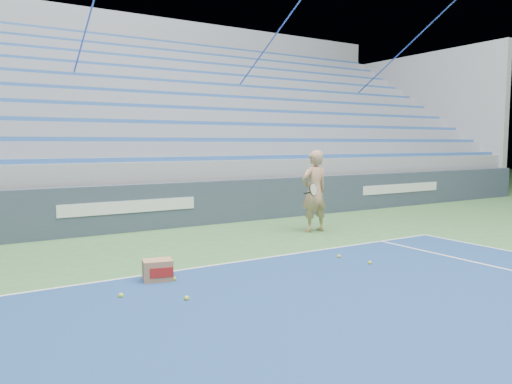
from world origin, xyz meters
The scene contains 9 objects.
sponsor_barrier centered at (0.00, 15.88, 0.55)m, with size 30.00×0.32×1.10m.
bleachers centered at (0.00, 21.60, 2.36)m, with size 31.00×9.15×7.30m.
tennis_player centered at (3.69, 13.60, 0.95)m, with size 0.95×0.85×1.90m.
ball_box centered at (-0.93, 11.52, 0.16)m, with size 0.49×0.42×0.32m.
tennis_ball_0 centered at (-0.73, 11.37, 0.03)m, with size 0.07×0.07×0.07m, color #C8E62F.
tennis_ball_1 centered at (-1.65, 10.98, 0.03)m, with size 0.07×0.07×0.07m, color #C8E62F.
tennis_ball_2 centered at (-0.96, 10.41, 0.03)m, with size 0.07×0.07×0.07m, color #C8E62F.
tennis_ball_3 centered at (2.36, 11.20, 0.03)m, with size 0.07×0.07×0.07m, color #C8E62F.
tennis_ball_4 centered at (2.49, 10.56, 0.03)m, with size 0.07×0.07×0.07m, color #C8E62F.
Camera 1 is at (-3.54, 4.54, 2.05)m, focal length 35.00 mm.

